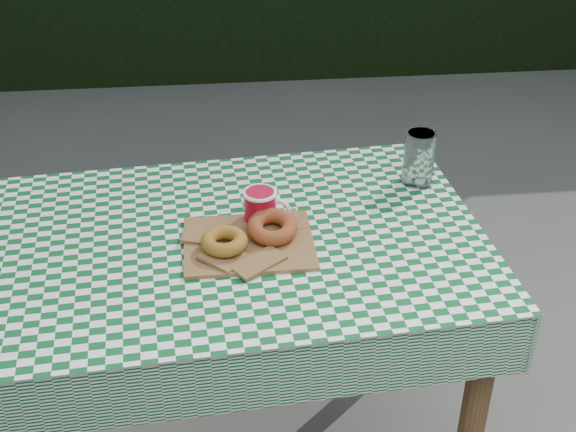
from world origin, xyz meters
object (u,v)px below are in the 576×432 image
object	(u,v)px
paper_bag	(249,242)
drinking_glass	(419,158)
table	(242,363)
coffee_mug	(260,207)

from	to	relation	value
paper_bag	drinking_glass	size ratio (longest dim) A/B	2.08
drinking_glass	paper_bag	bearing A→B (deg)	-151.49
drinking_glass	table	bearing A→B (deg)	-155.93
table	coffee_mug	size ratio (longest dim) A/B	7.47
paper_bag	coffee_mug	xyz separation A→B (m)	(0.03, 0.09, 0.03)
paper_bag	coffee_mug	size ratio (longest dim) A/B	1.95
paper_bag	coffee_mug	world-z (taller)	coffee_mug
table	drinking_glass	bearing A→B (deg)	19.43
coffee_mug	paper_bag	bearing A→B (deg)	-92.87
paper_bag	drinking_glass	xyz separation A→B (m)	(0.44, 0.24, 0.06)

